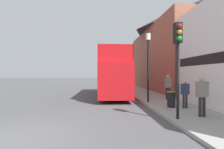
{
  "coord_description": "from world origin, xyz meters",
  "views": [
    {
      "loc": [
        2.61,
        -5.57,
        2.0
      ],
      "look_at": [
        3.92,
        11.33,
        1.96
      ],
      "focal_mm": 28.0,
      "sensor_mm": 36.0,
      "label": 1
    }
  ],
  "objects": [
    {
      "name": "lamp_post_nearest",
      "position": [
        5.95,
        5.97,
        3.46
      ],
      "size": [
        0.35,
        0.35,
        4.83
      ],
      "color": "black",
      "rests_on": "sidewalk"
    },
    {
      "name": "sidewalk",
      "position": [
        7.01,
        18.0,
        0.07
      ],
      "size": [
        2.93,
        108.0,
        0.14
      ],
      "color": "#999993",
      "rests_on": "ground_plane"
    },
    {
      "name": "traffic_signal",
      "position": [
        5.91,
        1.44,
        3.06
      ],
      "size": [
        0.28,
        0.42,
        3.99
      ],
      "color": "black",
      "rests_on": "sidewalk"
    },
    {
      "name": "tour_bus",
      "position": [
        3.87,
        10.48,
        1.81
      ],
      "size": [
        2.67,
        9.62,
        4.01
      ],
      "rotation": [
        0.0,
        0.0,
        -0.03
      ],
      "color": "red",
      "rests_on": "ground_plane"
    },
    {
      "name": "brick_terrace_rear",
      "position": [
        11.47,
        15.6,
        4.87
      ],
      "size": [
        6.0,
        16.21,
        9.75
      ],
      "color": "#935642",
      "rests_on": "ground_plane"
    },
    {
      "name": "ground_plane",
      "position": [
        0.0,
        21.0,
        0.0
      ],
      "size": [
        144.0,
        144.0,
        0.0
      ],
      "primitive_type": "plane",
      "color": "#4C4C4F"
    },
    {
      "name": "pedestrian_second",
      "position": [
        7.32,
        3.6,
        1.07
      ],
      "size": [
        0.41,
        0.22,
        1.55
      ],
      "color": "#232328",
      "rests_on": "sidewalk"
    },
    {
      "name": "lamp_post_third",
      "position": [
        5.93,
        21.7,
        3.55
      ],
      "size": [
        0.35,
        0.35,
        4.98
      ],
      "color": "black",
      "rests_on": "sidewalk"
    },
    {
      "name": "pedestrian_third",
      "position": [
        7.69,
        6.86,
        1.23
      ],
      "size": [
        0.48,
        0.26,
        1.82
      ],
      "color": "#232328",
      "rests_on": "sidewalk"
    },
    {
      "name": "parked_car_ahead_of_bus",
      "position": [
        4.41,
        17.17,
        0.66
      ],
      "size": [
        1.9,
        3.98,
        1.39
      ],
      "rotation": [
        0.0,
        0.0,
        -0.02
      ],
      "color": "navy",
      "rests_on": "ground_plane"
    },
    {
      "name": "lamp_post_second",
      "position": [
        6.03,
        13.84,
        3.39
      ],
      "size": [
        0.35,
        0.35,
        4.71
      ],
      "color": "black",
      "rests_on": "sidewalk"
    },
    {
      "name": "pedestrian_nearest",
      "position": [
        7.13,
        1.73,
        1.21
      ],
      "size": [
        0.47,
        0.26,
        1.78
      ],
      "color": "#232328",
      "rests_on": "sidewalk"
    },
    {
      "name": "litter_bin",
      "position": [
        6.69,
        3.94,
        0.63
      ],
      "size": [
        0.48,
        0.48,
        0.92
      ],
      "color": "black",
      "rests_on": "sidewalk"
    }
  ]
}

